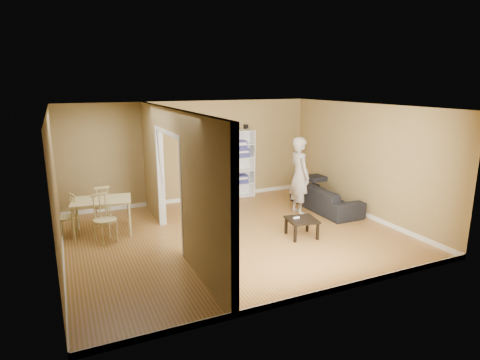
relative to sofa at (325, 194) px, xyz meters
name	(u,v)px	position (x,y,z in m)	size (l,w,h in m)	color
room_shell	(235,173)	(-2.70, -0.65, 0.91)	(6.50, 6.50, 6.50)	#B0724A
partition	(176,179)	(-3.90, -0.65, 0.91)	(0.22, 5.50, 2.60)	#97814B
wall_speaker	(246,126)	(-1.20, 2.04, 1.51)	(0.10, 0.10, 0.10)	black
sofa	(325,194)	(0.00, 0.00, 0.00)	(0.88, 2.05, 0.78)	#303035
person	(300,169)	(-0.76, 0.02, 0.69)	(0.61, 0.79, 2.16)	slate
bookshelf	(239,164)	(-1.44, 1.95, 0.52)	(0.77, 0.34, 1.83)	white
paper_box_navy_a	(239,179)	(-1.47, 1.91, 0.11)	(0.45, 0.29, 0.23)	navy
paper_box_navy_b	(240,153)	(-1.44, 1.91, 0.83)	(0.46, 0.30, 0.24)	navy
paper_box_navy_c	(239,146)	(-1.47, 1.91, 1.02)	(0.40, 0.26, 0.21)	navy
coffee_table	(302,221)	(-1.51, -1.28, -0.07)	(0.57, 0.57, 0.38)	black
game_controller	(296,218)	(-1.59, -1.21, 0.00)	(0.13, 0.04, 0.03)	white
dining_table	(102,203)	(-5.14, 0.60, 0.25)	(1.16, 0.77, 0.72)	#D8CA86
chair_left	(66,216)	(-5.83, 0.68, 0.04)	(0.40, 0.40, 0.87)	tan
chair_near	(105,219)	(-5.15, 0.06, 0.09)	(0.44, 0.44, 0.96)	tan
chair_far	(102,204)	(-5.09, 1.19, 0.05)	(0.41, 0.41, 0.89)	tan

